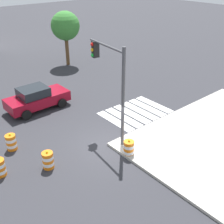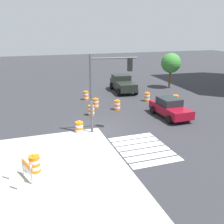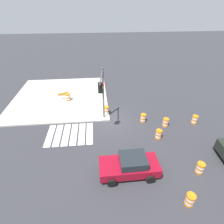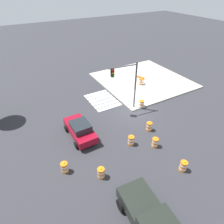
{
  "view_description": "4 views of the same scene",
  "coord_description": "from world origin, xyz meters",
  "px_view_note": "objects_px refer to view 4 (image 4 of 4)",
  "views": [
    {
      "loc": [
        -8.18,
        -10.18,
        9.12
      ],
      "look_at": [
        1.19,
        0.99,
        1.33
      ],
      "focal_mm": 44.88,
      "sensor_mm": 36.0,
      "label": 1
    },
    {
      "loc": [
        17.26,
        -4.85,
        7.22
      ],
      "look_at": [
        0.51,
        0.94,
        1.46
      ],
      "focal_mm": 41.11,
      "sensor_mm": 36.0,
      "label": 2
    },
    {
      "loc": [
        1.2,
        14.89,
        10.82
      ],
      "look_at": [
        -0.17,
        0.55,
        1.5
      ],
      "focal_mm": 27.76,
      "sensor_mm": 36.0,
      "label": 3
    },
    {
      "loc": [
        -14.64,
        11.05,
        12.67
      ],
      "look_at": [
        0.37,
        2.47,
        0.6
      ],
      "focal_mm": 31.08,
      "sensor_mm": 36.0,
      "label": 4
    }
  ],
  "objects_px": {
    "traffic_barrel_lane_center": "(65,167)",
    "traffic_barrel_near_corner": "(155,142)",
    "traffic_barrel_median_far": "(149,126)",
    "pickup_truck": "(153,224)",
    "traffic_light_pole": "(126,79)",
    "traffic_barrel_opposite_curb": "(183,166)",
    "sports_car": "(80,129)",
    "traffic_barrel_far_curb": "(101,173)",
    "traffic_barrel_crosswalk_end": "(141,104)",
    "traffic_barrel_on_sidewalk": "(141,81)",
    "construction_barricade": "(141,78)",
    "traffic_barrel_median_near": "(131,140)"
  },
  "relations": [
    {
      "from": "pickup_truck",
      "to": "traffic_barrel_lane_center",
      "type": "relative_size",
      "value": 5.19
    },
    {
      "from": "traffic_barrel_median_far",
      "to": "traffic_barrel_far_curb",
      "type": "height_order",
      "value": "same"
    },
    {
      "from": "traffic_barrel_crosswalk_end",
      "to": "traffic_barrel_on_sidewalk",
      "type": "bearing_deg",
      "value": -35.89
    },
    {
      "from": "traffic_light_pole",
      "to": "traffic_barrel_lane_center",
      "type": "bearing_deg",
      "value": 119.06
    },
    {
      "from": "construction_barricade",
      "to": "traffic_barrel_opposite_curb",
      "type": "bearing_deg",
      "value": 155.45
    },
    {
      "from": "pickup_truck",
      "to": "traffic_barrel_far_curb",
      "type": "height_order",
      "value": "pickup_truck"
    },
    {
      "from": "traffic_barrel_near_corner",
      "to": "traffic_barrel_crosswalk_end",
      "type": "distance_m",
      "value": 6.47
    },
    {
      "from": "traffic_barrel_median_far",
      "to": "traffic_barrel_opposite_curb",
      "type": "bearing_deg",
      "value": 171.45
    },
    {
      "from": "sports_car",
      "to": "traffic_light_pole",
      "type": "distance_m",
      "value": 7.06
    },
    {
      "from": "traffic_barrel_near_corner",
      "to": "traffic_barrel_crosswalk_end",
      "type": "xyz_separation_m",
      "value": [
        5.82,
        -2.84,
        0.0
      ]
    },
    {
      "from": "traffic_barrel_far_curb",
      "to": "traffic_barrel_near_corner",
      "type": "bearing_deg",
      "value": -84.75
    },
    {
      "from": "traffic_barrel_crosswalk_end",
      "to": "construction_barricade",
      "type": "xyz_separation_m",
      "value": [
        5.23,
        -3.84,
        0.27
      ]
    },
    {
      "from": "traffic_barrel_median_far",
      "to": "traffic_barrel_lane_center",
      "type": "distance_m",
      "value": 8.97
    },
    {
      "from": "traffic_barrel_crosswalk_end",
      "to": "pickup_truck",
      "type": "bearing_deg",
      "value": 145.7
    },
    {
      "from": "traffic_barrel_near_corner",
      "to": "traffic_barrel_opposite_curb",
      "type": "relative_size",
      "value": 1.0
    },
    {
      "from": "sports_car",
      "to": "traffic_barrel_on_sidewalk",
      "type": "height_order",
      "value": "sports_car"
    },
    {
      "from": "sports_car",
      "to": "traffic_barrel_far_curb",
      "type": "relative_size",
      "value": 4.23
    },
    {
      "from": "traffic_barrel_crosswalk_end",
      "to": "sports_car",
      "type": "bearing_deg",
      "value": 98.19
    },
    {
      "from": "traffic_barrel_median_near",
      "to": "traffic_barrel_on_sidewalk",
      "type": "distance_m",
      "value": 12.07
    },
    {
      "from": "traffic_barrel_median_near",
      "to": "construction_barricade",
      "type": "height_order",
      "value": "construction_barricade"
    },
    {
      "from": "traffic_barrel_near_corner",
      "to": "construction_barricade",
      "type": "height_order",
      "value": "construction_barricade"
    },
    {
      "from": "sports_car",
      "to": "traffic_barrel_far_curb",
      "type": "bearing_deg",
      "value": 175.29
    },
    {
      "from": "pickup_truck",
      "to": "traffic_barrel_near_corner",
      "type": "height_order",
      "value": "pickup_truck"
    },
    {
      "from": "traffic_barrel_lane_center",
      "to": "traffic_barrel_median_near",
      "type": "bearing_deg",
      "value": -90.61
    },
    {
      "from": "traffic_barrel_crosswalk_end",
      "to": "traffic_barrel_opposite_curb",
      "type": "relative_size",
      "value": 1.0
    },
    {
      "from": "sports_car",
      "to": "traffic_barrel_crosswalk_end",
      "type": "xyz_separation_m",
      "value": [
        1.17,
        -8.14,
        -0.36
      ]
    },
    {
      "from": "traffic_barrel_median_near",
      "to": "traffic_barrel_median_far",
      "type": "bearing_deg",
      "value": -73.97
    },
    {
      "from": "traffic_barrel_far_curb",
      "to": "traffic_barrel_on_sidewalk",
      "type": "bearing_deg",
      "value": -47.39
    },
    {
      "from": "pickup_truck",
      "to": "traffic_barrel_median_far",
      "type": "xyz_separation_m",
      "value": [
        7.6,
        -5.88,
        -0.52
      ]
    },
    {
      "from": "traffic_barrel_lane_center",
      "to": "traffic_barrel_near_corner",
      "type": "bearing_deg",
      "value": -99.64
    },
    {
      "from": "traffic_barrel_lane_center",
      "to": "construction_barricade",
      "type": "bearing_deg",
      "value": -56.52
    },
    {
      "from": "traffic_barrel_on_sidewalk",
      "to": "traffic_barrel_opposite_curb",
      "type": "bearing_deg",
      "value": 156.25
    },
    {
      "from": "traffic_barrel_median_far",
      "to": "pickup_truck",
      "type": "bearing_deg",
      "value": 142.25
    },
    {
      "from": "traffic_barrel_lane_center",
      "to": "traffic_barrel_opposite_curb",
      "type": "xyz_separation_m",
      "value": [
        -4.52,
        -8.16,
        0.0
      ]
    },
    {
      "from": "pickup_truck",
      "to": "traffic_barrel_opposite_curb",
      "type": "bearing_deg",
      "value": -65.07
    },
    {
      "from": "traffic_barrel_median_far",
      "to": "traffic_light_pole",
      "type": "bearing_deg",
      "value": 1.84
    },
    {
      "from": "traffic_barrel_far_curb",
      "to": "traffic_barrel_opposite_curb",
      "type": "xyz_separation_m",
      "value": [
        -2.64,
        -5.92,
        0.0
      ]
    },
    {
      "from": "sports_car",
      "to": "traffic_barrel_on_sidewalk",
      "type": "xyz_separation_m",
      "value": [
        5.77,
        -11.46,
        -0.21
      ]
    },
    {
      "from": "traffic_barrel_median_far",
      "to": "traffic_light_pole",
      "type": "xyz_separation_m",
      "value": [
        4.19,
        0.13,
        3.46
      ]
    },
    {
      "from": "pickup_truck",
      "to": "construction_barricade",
      "type": "relative_size",
      "value": 3.72
    },
    {
      "from": "traffic_barrel_on_sidewalk",
      "to": "traffic_barrel_lane_center",
      "type": "bearing_deg",
      "value": 122.66
    },
    {
      "from": "traffic_barrel_median_near",
      "to": "construction_barricade",
      "type": "bearing_deg",
      "value": -40.75
    },
    {
      "from": "traffic_barrel_median_far",
      "to": "traffic_barrel_far_curb",
      "type": "relative_size",
      "value": 1.0
    },
    {
      "from": "pickup_truck",
      "to": "traffic_barrel_median_far",
      "type": "bearing_deg",
      "value": -37.75
    },
    {
      "from": "traffic_barrel_on_sidewalk",
      "to": "traffic_barrel_median_far",
      "type": "bearing_deg",
      "value": 148.14
    },
    {
      "from": "traffic_barrel_crosswalk_end",
      "to": "traffic_barrel_on_sidewalk",
      "type": "height_order",
      "value": "traffic_barrel_on_sidewalk"
    },
    {
      "from": "traffic_barrel_median_far",
      "to": "traffic_barrel_lane_center",
      "type": "xyz_separation_m",
      "value": [
        -0.71,
        8.95,
        0.0
      ]
    },
    {
      "from": "pickup_truck",
      "to": "traffic_light_pole",
      "type": "xyz_separation_m",
      "value": [
        11.79,
        -5.75,
        2.94
      ]
    },
    {
      "from": "traffic_barrel_near_corner",
      "to": "traffic_barrel_opposite_curb",
      "type": "xyz_separation_m",
      "value": [
        -3.17,
        -0.19,
        0.0
      ]
    },
    {
      "from": "pickup_truck",
      "to": "traffic_barrel_lane_center",
      "type": "xyz_separation_m",
      "value": [
        6.89,
        3.06,
        -0.52
      ]
    }
  ]
}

